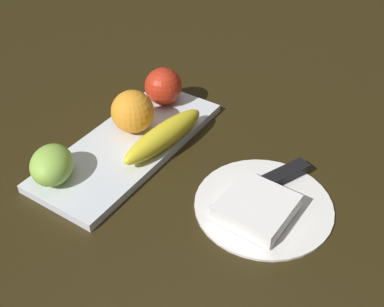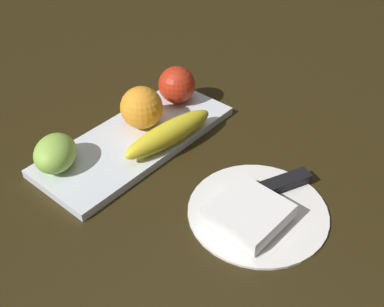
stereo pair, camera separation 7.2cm
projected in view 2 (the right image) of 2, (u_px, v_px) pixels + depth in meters
name	position (u px, v px, depth m)	size (l,w,h in m)	color
ground_plane	(172.00, 139.00, 0.82)	(2.40, 2.40, 0.00)	black
fruit_tray	(136.00, 140.00, 0.81)	(0.36, 0.15, 0.01)	silver
apple	(177.00, 85.00, 0.87)	(0.07, 0.07, 0.07)	#B62A15
banana	(169.00, 133.00, 0.78)	(0.18, 0.04, 0.04)	yellow
orange_near_apple	(142.00, 108.00, 0.81)	(0.07, 0.07, 0.07)	orange
grape_bunch	(55.00, 153.00, 0.73)	(0.08, 0.06, 0.05)	#8FBF48
dinner_plate	(258.00, 211.00, 0.68)	(0.20, 0.20, 0.01)	white
folded_napkin	(249.00, 213.00, 0.66)	(0.10, 0.10, 0.02)	white
knife	(275.00, 186.00, 0.71)	(0.17, 0.09, 0.01)	silver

